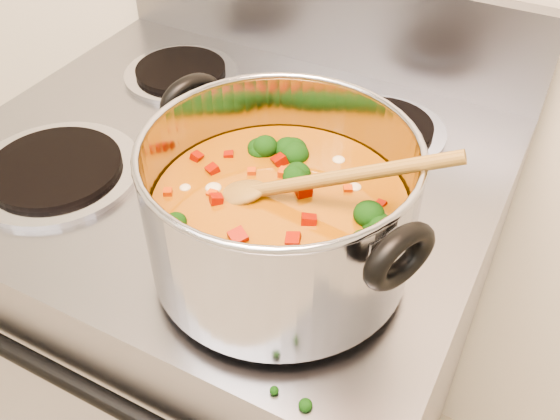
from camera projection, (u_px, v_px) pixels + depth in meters
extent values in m
cube|color=gray|center=(240.00, 347.00, 1.19)|extent=(0.75, 0.65, 0.92)
cube|color=gray|center=(320.00, 16.00, 1.03)|extent=(0.75, 0.03, 0.16)
cylinder|color=black|center=(81.00, 387.00, 0.74)|extent=(0.64, 0.02, 0.02)
cylinder|color=#A5A5AD|center=(56.00, 172.00, 0.84)|extent=(0.23, 0.23, 0.01)
cylinder|color=black|center=(55.00, 167.00, 0.84)|extent=(0.18, 0.18, 0.01)
cylinder|color=#A5A5AD|center=(290.00, 261.00, 0.72)|extent=(0.23, 0.23, 0.01)
cylinder|color=black|center=(290.00, 256.00, 0.71)|extent=(0.18, 0.18, 0.01)
cylinder|color=#A5A5AD|center=(181.00, 74.00, 1.04)|extent=(0.19, 0.19, 0.01)
cylinder|color=black|center=(181.00, 70.00, 1.03)|extent=(0.15, 0.15, 0.01)
cylinder|color=#A5A5AD|center=(382.00, 131.00, 0.91)|extent=(0.19, 0.19, 0.01)
cylinder|color=black|center=(382.00, 127.00, 0.91)|extent=(0.15, 0.15, 0.01)
cylinder|color=#9E9EA6|center=(280.00, 207.00, 0.65)|extent=(0.28, 0.28, 0.15)
torus|color=#9E9EA6|center=(280.00, 148.00, 0.60)|extent=(0.28, 0.28, 0.01)
cylinder|color=#8A520C|center=(280.00, 229.00, 0.67)|extent=(0.27, 0.27, 0.09)
torus|color=black|center=(191.00, 100.00, 0.71)|extent=(0.05, 0.08, 0.08)
torus|color=black|center=(400.00, 256.00, 0.52)|extent=(0.05, 0.08, 0.08)
ellipsoid|color=black|center=(288.00, 135.00, 0.73)|extent=(0.04, 0.04, 0.03)
ellipsoid|color=black|center=(303.00, 166.00, 0.68)|extent=(0.04, 0.04, 0.03)
ellipsoid|color=black|center=(224.00, 238.00, 0.60)|extent=(0.04, 0.04, 0.03)
ellipsoid|color=black|center=(285.00, 137.00, 0.73)|extent=(0.04, 0.04, 0.03)
ellipsoid|color=black|center=(311.00, 154.00, 0.70)|extent=(0.04, 0.04, 0.03)
ellipsoid|color=black|center=(322.00, 174.00, 0.67)|extent=(0.04, 0.04, 0.03)
ellipsoid|color=black|center=(214.00, 207.00, 0.63)|extent=(0.04, 0.04, 0.03)
ellipsoid|color=#820904|center=(167.00, 205.00, 0.64)|extent=(0.01, 0.01, 0.01)
ellipsoid|color=#820904|center=(268.00, 138.00, 0.72)|extent=(0.01, 0.01, 0.01)
ellipsoid|color=#820904|center=(230.00, 219.00, 0.62)|extent=(0.01, 0.01, 0.01)
ellipsoid|color=#820904|center=(323.00, 247.00, 0.59)|extent=(0.01, 0.01, 0.01)
ellipsoid|color=#820904|center=(245.00, 198.00, 0.64)|extent=(0.01, 0.01, 0.01)
ellipsoid|color=#820904|center=(309.00, 256.00, 0.58)|extent=(0.01, 0.01, 0.01)
ellipsoid|color=#820904|center=(186.00, 251.00, 0.59)|extent=(0.01, 0.01, 0.01)
ellipsoid|color=#820904|center=(267.00, 133.00, 0.73)|extent=(0.01, 0.01, 0.01)
ellipsoid|color=#820904|center=(329.00, 141.00, 0.72)|extent=(0.01, 0.01, 0.01)
ellipsoid|color=#820904|center=(182.00, 244.00, 0.59)|extent=(0.01, 0.01, 0.01)
ellipsoid|color=#820904|center=(355.00, 233.00, 0.61)|extent=(0.01, 0.01, 0.01)
ellipsoid|color=#820904|center=(259.00, 163.00, 0.69)|extent=(0.01, 0.01, 0.01)
ellipsoid|color=#AE3809|center=(351.00, 223.00, 0.62)|extent=(0.01, 0.01, 0.01)
ellipsoid|color=#AE3809|center=(383.00, 181.00, 0.67)|extent=(0.01, 0.01, 0.01)
ellipsoid|color=#AE3809|center=(309.00, 221.00, 0.62)|extent=(0.01, 0.01, 0.01)
ellipsoid|color=#AE3809|center=(220.00, 163.00, 0.69)|extent=(0.01, 0.01, 0.01)
ellipsoid|color=#AE3809|center=(271.00, 201.00, 0.64)|extent=(0.01, 0.01, 0.01)
ellipsoid|color=#AE3809|center=(302.00, 256.00, 0.58)|extent=(0.01, 0.01, 0.01)
ellipsoid|color=#AE3809|center=(185.00, 231.00, 0.61)|extent=(0.01, 0.01, 0.01)
ellipsoid|color=#AE3809|center=(190.00, 161.00, 0.69)|extent=(0.01, 0.01, 0.01)
ellipsoid|color=#AE3809|center=(307.00, 146.00, 0.71)|extent=(0.01, 0.01, 0.01)
ellipsoid|color=beige|center=(372.00, 229.00, 0.61)|extent=(0.02, 0.02, 0.01)
ellipsoid|color=beige|center=(192.00, 255.00, 0.58)|extent=(0.02, 0.02, 0.01)
ellipsoid|color=beige|center=(331.00, 161.00, 0.69)|extent=(0.02, 0.02, 0.01)
ellipsoid|color=beige|center=(382.00, 240.00, 0.60)|extent=(0.02, 0.02, 0.01)
ellipsoid|color=beige|center=(277.00, 145.00, 0.71)|extent=(0.02, 0.02, 0.01)
ellipsoid|color=beige|center=(295.00, 157.00, 0.70)|extent=(0.02, 0.02, 0.01)
ellipsoid|color=beige|center=(212.00, 203.00, 0.64)|extent=(0.02, 0.02, 0.01)
ellipsoid|color=beige|center=(381.00, 184.00, 0.66)|extent=(0.02, 0.02, 0.01)
ellipsoid|color=olive|center=(238.00, 194.00, 0.65)|extent=(0.08, 0.06, 0.04)
cylinder|color=olive|center=(343.00, 177.00, 0.61)|extent=(0.22, 0.07, 0.10)
ellipsoid|color=black|center=(380.00, 374.00, 0.60)|extent=(0.01, 0.01, 0.01)
ellipsoid|color=black|center=(190.00, 351.00, 0.63)|extent=(0.01, 0.01, 0.01)
ellipsoid|color=black|center=(288.00, 161.00, 0.86)|extent=(0.01, 0.01, 0.01)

